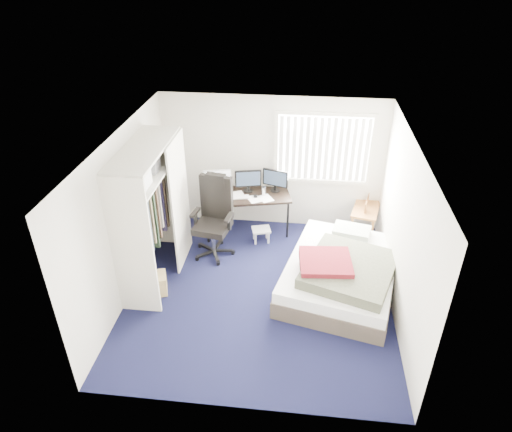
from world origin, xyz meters
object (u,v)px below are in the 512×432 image
object	(u,v)px
office_chair	(214,224)
nightstand	(366,210)
bed	(341,272)
desk	(246,193)

from	to	relation	value
office_chair	nightstand	xyz separation A→B (m)	(2.64, 0.84, -0.02)
office_chair	bed	world-z (taller)	office_chair
desk	bed	distance (m)	2.32
bed	nightstand	bearing A→B (deg)	72.84
desk	office_chair	bearing A→B (deg)	-121.40
desk	nightstand	distance (m)	2.21
nightstand	bed	world-z (taller)	nightstand
bed	desk	bearing A→B (deg)	138.25
office_chair	nightstand	size ratio (longest dim) A/B	1.51
office_chair	bed	bearing A→B (deg)	-19.64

